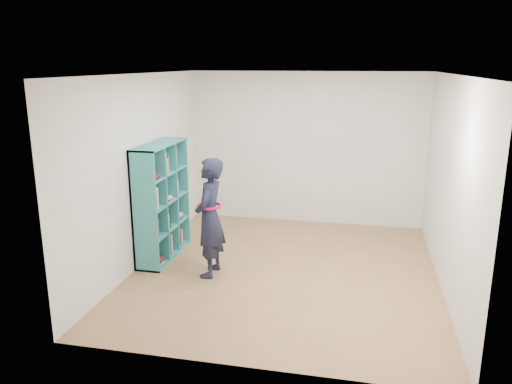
# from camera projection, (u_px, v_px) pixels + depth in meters

# --- Properties ---
(floor) EXTENTS (4.50, 4.50, 0.00)m
(floor) POSITION_uv_depth(u_px,v_px,m) (285.00, 271.00, 6.75)
(floor) COLOR #8D6140
(floor) RESTS_ON ground
(ceiling) EXTENTS (4.50, 4.50, 0.00)m
(ceiling) POSITION_uv_depth(u_px,v_px,m) (288.00, 74.00, 6.10)
(ceiling) COLOR white
(ceiling) RESTS_ON wall_back
(wall_left) EXTENTS (0.02, 4.50, 2.60)m
(wall_left) POSITION_uv_depth(u_px,v_px,m) (142.00, 171.00, 6.83)
(wall_left) COLOR silver
(wall_left) RESTS_ON floor
(wall_right) EXTENTS (0.02, 4.50, 2.60)m
(wall_right) POSITION_uv_depth(u_px,v_px,m) (450.00, 185.00, 6.02)
(wall_right) COLOR silver
(wall_right) RESTS_ON floor
(wall_back) EXTENTS (4.00, 0.02, 2.60)m
(wall_back) POSITION_uv_depth(u_px,v_px,m) (306.00, 149.00, 8.55)
(wall_back) COLOR silver
(wall_back) RESTS_ON floor
(wall_front) EXTENTS (4.00, 0.02, 2.60)m
(wall_front) POSITION_uv_depth(u_px,v_px,m) (246.00, 235.00, 4.30)
(wall_front) COLOR silver
(wall_front) RESTS_ON floor
(bookshelf) EXTENTS (0.36, 1.24, 1.66)m
(bookshelf) POSITION_uv_depth(u_px,v_px,m) (160.00, 202.00, 7.11)
(bookshelf) COLOR teal
(bookshelf) RESTS_ON floor
(person) EXTENTS (0.38, 0.58, 1.57)m
(person) POSITION_uv_depth(u_px,v_px,m) (210.00, 218.00, 6.46)
(person) COLOR black
(person) RESTS_ON floor
(smartphone) EXTENTS (0.03, 0.09, 0.14)m
(smartphone) POSITION_uv_depth(u_px,v_px,m) (202.00, 207.00, 6.55)
(smartphone) COLOR silver
(smartphone) RESTS_ON person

